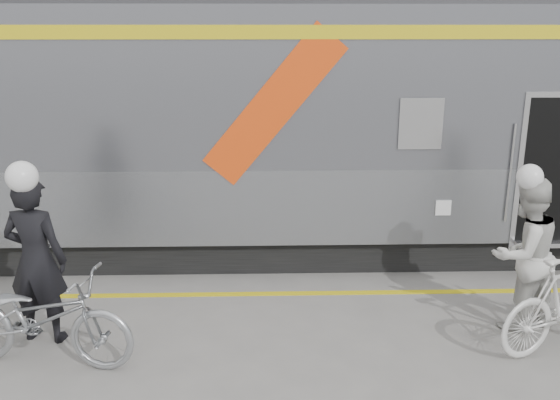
{
  "coord_description": "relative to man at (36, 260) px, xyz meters",
  "views": [
    {
      "loc": [
        -0.27,
        -5.27,
        3.5
      ],
      "look_at": [
        -0.09,
        1.6,
        1.5
      ],
      "focal_mm": 38.0,
      "sensor_mm": 36.0,
      "label": 1
    }
  ],
  "objects": [
    {
      "name": "ground",
      "position": [
        2.86,
        -1.03,
        -0.98
      ],
      "size": [
        90.0,
        90.0,
        0.0
      ],
      "primitive_type": "plane",
      "color": "slate",
      "rests_on": "ground"
    },
    {
      "name": "train",
      "position": [
        4.53,
        3.17,
        1.07
      ],
      "size": [
        24.0,
        3.17,
        4.1
      ],
      "color": "black",
      "rests_on": "ground"
    },
    {
      "name": "safety_strip",
      "position": [
        2.86,
        1.12,
        -0.98
      ],
      "size": [
        24.0,
        0.12,
        0.01
      ],
      "primitive_type": "cube",
      "color": "gold",
      "rests_on": "ground"
    },
    {
      "name": "man",
      "position": [
        0.0,
        0.0,
        0.0
      ],
      "size": [
        0.79,
        0.59,
        1.96
      ],
      "primitive_type": "imported",
      "rotation": [
        0.0,
        0.0,
        2.97
      ],
      "color": "black",
      "rests_on": "ground"
    },
    {
      "name": "bicycle_left",
      "position": [
        0.2,
        -0.55,
        -0.44
      ],
      "size": [
        2.15,
        1.06,
        1.08
      ],
      "primitive_type": "imported",
      "rotation": [
        0.0,
        0.0,
        1.4
      ],
      "color": "#9FA2A6",
      "rests_on": "ground"
    },
    {
      "name": "woman",
      "position": [
        5.65,
        0.17,
        -0.05
      ],
      "size": [
        1.1,
        0.99,
        1.85
      ],
      "primitive_type": "imported",
      "rotation": [
        0.0,
        0.0,
        3.53
      ],
      "color": "silver",
      "rests_on": "ground"
    },
    {
      "name": "helmet_man",
      "position": [
        0.0,
        0.0,
        1.15
      ],
      "size": [
        0.34,
        0.34,
        0.34
      ],
      "primitive_type": "sphere",
      "color": "white",
      "rests_on": "man"
    },
    {
      "name": "helmet_woman",
      "position": [
        5.65,
        0.17,
        1.02
      ],
      "size": [
        0.3,
        0.3,
        0.3
      ],
      "primitive_type": "sphere",
      "color": "white",
      "rests_on": "woman"
    }
  ]
}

